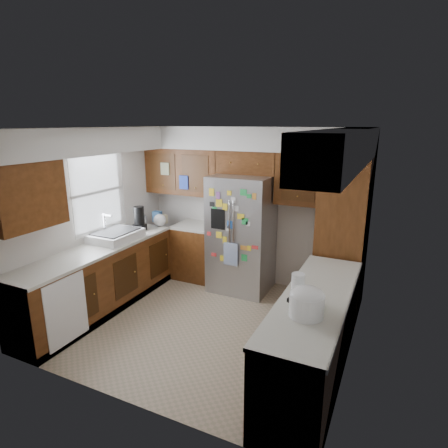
% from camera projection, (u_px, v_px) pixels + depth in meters
% --- Properties ---
extents(floor, '(3.60, 3.60, 0.00)m').
position_uv_depth(floor, '(206.00, 323.00, 4.94)').
color(floor, tan).
rests_on(floor, ground).
extents(room_shell, '(3.64, 3.24, 2.52)m').
position_uv_depth(room_shell, '(210.00, 182.00, 4.82)').
color(room_shell, silver).
rests_on(room_shell, ground).
extents(left_counter_run, '(1.36, 3.20, 0.92)m').
position_uv_depth(left_counter_run, '(123.00, 275.00, 5.41)').
color(left_counter_run, '#43230D').
rests_on(left_counter_run, ground).
extents(right_counter_run, '(0.63, 2.25, 0.92)m').
position_uv_depth(right_counter_run, '(313.00, 340.00, 3.80)').
color(right_counter_run, '#43230D').
rests_on(right_counter_run, ground).
extents(pantry, '(0.60, 0.90, 2.15)m').
position_uv_depth(pantry, '(343.00, 236.00, 5.04)').
color(pantry, '#43230D').
rests_on(pantry, ground).
extents(fridge, '(0.90, 0.79, 1.80)m').
position_uv_depth(fridge, '(242.00, 234.00, 5.76)').
color(fridge, '#9C9CA1').
rests_on(fridge, ground).
extents(bridge_cabinet, '(0.96, 0.34, 0.35)m').
position_uv_depth(bridge_cabinet, '(248.00, 162.00, 5.67)').
color(bridge_cabinet, '#43230D').
rests_on(bridge_cabinet, fridge).
extents(fridge_top_items, '(0.79, 0.35, 0.25)m').
position_uv_depth(fridge_top_items, '(255.00, 142.00, 5.53)').
color(fridge_top_items, '#1D26A3').
rests_on(fridge_top_items, bridge_cabinet).
extents(sink_assembly, '(0.52, 0.70, 0.37)m').
position_uv_depth(sink_assembly, '(116.00, 235.00, 5.39)').
color(sink_assembly, white).
rests_on(sink_assembly, left_counter_run).
extents(left_counter_clutter, '(0.37, 0.88, 0.38)m').
position_uv_depth(left_counter_clutter, '(149.00, 220.00, 6.00)').
color(left_counter_clutter, black).
rests_on(left_counter_clutter, left_counter_run).
extents(rice_cooker, '(0.32, 0.31, 0.27)m').
position_uv_depth(rice_cooker, '(307.00, 301.00, 3.25)').
color(rice_cooker, white).
rests_on(rice_cooker, right_counter_run).
extents(paper_towel, '(0.12, 0.12, 0.28)m').
position_uv_depth(paper_towel, '(298.00, 287.00, 3.52)').
color(paper_towel, white).
rests_on(paper_towel, right_counter_run).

